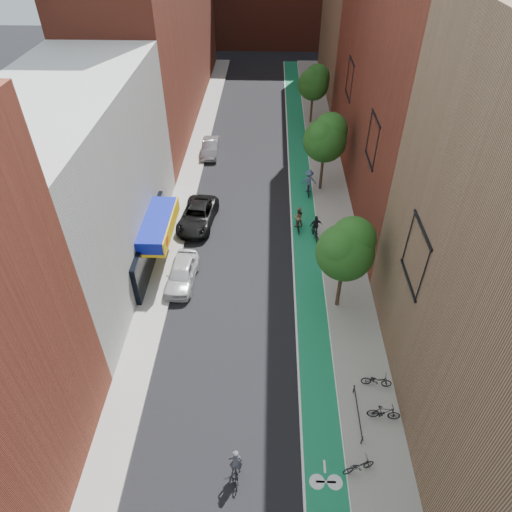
# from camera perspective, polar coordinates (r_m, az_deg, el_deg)

# --- Properties ---
(ground) EXTENTS (160.00, 160.00, 0.00)m
(ground) POSITION_cam_1_polar(r_m,az_deg,el_deg) (23.29, -2.24, -23.86)
(ground) COLOR black
(ground) RESTS_ON ground
(bike_lane) EXTENTS (2.00, 68.00, 0.01)m
(bike_lane) POSITION_cam_1_polar(r_m,az_deg,el_deg) (41.98, 5.56, 9.72)
(bike_lane) COLOR #157A49
(bike_lane) RESTS_ON ground
(sidewalk_left) EXTENTS (2.00, 68.00, 0.15)m
(sidewalk_left) POSITION_cam_1_polar(r_m,az_deg,el_deg) (42.46, -8.23, 9.97)
(sidewalk_left) COLOR gray
(sidewalk_left) RESTS_ON ground
(sidewalk_right) EXTENTS (3.00, 68.00, 0.15)m
(sidewalk_right) POSITION_cam_1_polar(r_m,az_deg,el_deg) (42.19, 9.00, 9.68)
(sidewalk_right) COLOR gray
(sidewalk_right) RESTS_ON ground
(building_left_white) EXTENTS (8.00, 20.00, 12.00)m
(building_left_white) POSITION_cam_1_polar(r_m,az_deg,el_deg) (30.99, -21.75, 8.08)
(building_left_white) COLOR silver
(building_left_white) RESTS_ON ground
(building_left_far_red) EXTENTS (8.00, 36.00, 22.00)m
(building_left_far_red) POSITION_cam_1_polar(r_m,az_deg,el_deg) (54.62, -12.59, 28.51)
(building_left_far_red) COLOR maroon
(building_left_far_red) RESTS_ON ground
(building_right_mid_red) EXTENTS (8.00, 28.00, 22.00)m
(building_right_mid_red) POSITION_cam_1_polar(r_m,az_deg,el_deg) (39.17, 19.47, 23.13)
(building_right_mid_red) COLOR maroon
(building_right_mid_red) RESTS_ON ground
(building_right_far_tan) EXTENTS (8.00, 20.00, 18.00)m
(building_right_far_tan) POSITION_cam_1_polar(r_m,az_deg,el_deg) (62.43, 13.39, 27.85)
(building_right_far_tan) COLOR #8C6B4C
(building_right_far_tan) RESTS_ON ground
(tree_near) EXTENTS (3.40, 3.36, 6.42)m
(tree_near) POSITION_cam_1_polar(r_m,az_deg,el_deg) (26.39, 11.23, 0.95)
(tree_near) COLOR #332619
(tree_near) RESTS_ON ground
(tree_mid) EXTENTS (3.55, 3.53, 6.74)m
(tree_mid) POSITION_cam_1_polar(r_m,az_deg,el_deg) (38.14, 8.71, 14.50)
(tree_mid) COLOR #332619
(tree_mid) RESTS_ON ground
(tree_far) EXTENTS (3.30, 3.25, 6.21)m
(tree_far) POSITION_cam_1_polar(r_m,az_deg,el_deg) (51.24, 7.25, 20.79)
(tree_far) COLOR #332619
(tree_far) RESTS_ON ground
(parked_car_white) EXTENTS (1.98, 4.47, 1.50)m
(parked_car_white) POSITION_cam_1_polar(r_m,az_deg,el_deg) (30.51, -9.27, -2.15)
(parked_car_white) COLOR silver
(parked_car_white) RESTS_ON ground
(parked_car_black) EXTENTS (3.01, 5.60, 1.50)m
(parked_car_black) POSITION_cam_1_polar(r_m,az_deg,el_deg) (35.66, -7.32, 5.02)
(parked_car_black) COLOR black
(parked_car_black) RESTS_ON ground
(parked_car_silver) EXTENTS (1.57, 4.24, 1.39)m
(parked_car_silver) POSITION_cam_1_polar(r_m,az_deg,el_deg) (45.73, -5.73, 13.33)
(parked_car_silver) COLOR gray
(parked_car_silver) RESTS_ON ground
(cyclist_lead) EXTENTS (0.66, 1.57, 2.02)m
(cyclist_lead) POSITION_cam_1_polar(r_m,az_deg,el_deg) (22.30, -2.54, -24.95)
(cyclist_lead) COLOR black
(cyclist_lead) RESTS_ON ground
(cyclist_lane_near) EXTENTS (0.85, 1.84, 1.98)m
(cyclist_lane_near) POSITION_cam_1_polar(r_m,az_deg,el_deg) (34.84, 5.27, 4.41)
(cyclist_lane_near) COLOR black
(cyclist_lane_near) RESTS_ON ground
(cyclist_lane_mid) EXTENTS (1.01, 1.87, 1.97)m
(cyclist_lane_mid) POSITION_cam_1_polar(r_m,az_deg,el_deg) (34.13, 7.45, 3.18)
(cyclist_lane_mid) COLOR black
(cyclist_lane_mid) RESTS_ON ground
(cyclist_lane_far) EXTENTS (1.22, 1.64, 2.23)m
(cyclist_lane_far) POSITION_cam_1_polar(r_m,az_deg,el_deg) (39.14, 6.61, 9.00)
(cyclist_lane_far) COLOR black
(cyclist_lane_far) RESTS_ON ground
(parked_bike_near) EXTENTS (1.64, 1.02, 0.81)m
(parked_bike_near) POSITION_cam_1_polar(r_m,az_deg,el_deg) (22.95, 12.70, -24.23)
(parked_bike_near) COLOR black
(parked_bike_near) RESTS_ON sidewalk_right
(parked_bike_mid) EXTENTS (1.68, 0.62, 0.99)m
(parked_bike_mid) POSITION_cam_1_polar(r_m,az_deg,el_deg) (24.47, 15.71, -18.32)
(parked_bike_mid) COLOR black
(parked_bike_mid) RESTS_ON sidewalk_right
(parked_bike_far) EXTENTS (1.65, 0.73, 0.84)m
(parked_bike_far) POSITION_cam_1_polar(r_m,az_deg,el_deg) (25.56, 14.84, -14.79)
(parked_bike_far) COLOR black
(parked_bike_far) RESTS_ON sidewalk_right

